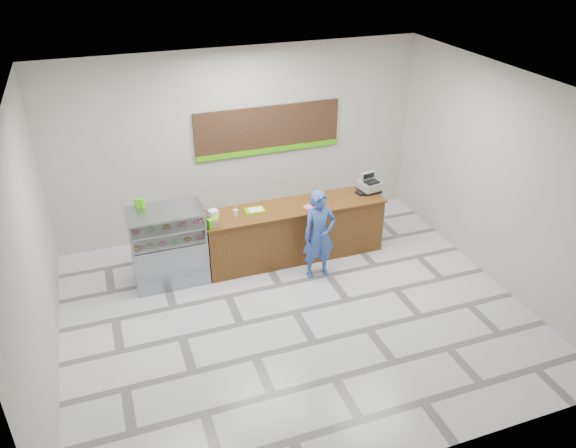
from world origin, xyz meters
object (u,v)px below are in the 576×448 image
object	(u,v)px
sales_counter	(294,231)
display_case	(168,246)
cash_register	(369,185)
customer	(319,235)
serving_tray	(255,210)

from	to	relation	value
sales_counter	display_case	size ratio (longest dim) A/B	2.45
cash_register	customer	bearing A→B (deg)	-159.58
cash_register	serving_tray	distance (m)	2.20
sales_counter	customer	world-z (taller)	customer
display_case	customer	bearing A→B (deg)	-15.88
sales_counter	customer	xyz separation A→B (m)	(0.19, -0.69, 0.27)
serving_tray	customer	distance (m)	1.19
sales_counter	serving_tray	world-z (taller)	serving_tray
cash_register	customer	size ratio (longest dim) A/B	0.27
sales_counter	cash_register	world-z (taller)	cash_register
cash_register	customer	distance (m)	1.57
serving_tray	display_case	bearing A→B (deg)	-174.63
display_case	cash_register	world-z (taller)	cash_register
display_case	serving_tray	xyz separation A→B (m)	(1.53, 0.07, 0.36)
sales_counter	customer	size ratio (longest dim) A/B	2.07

